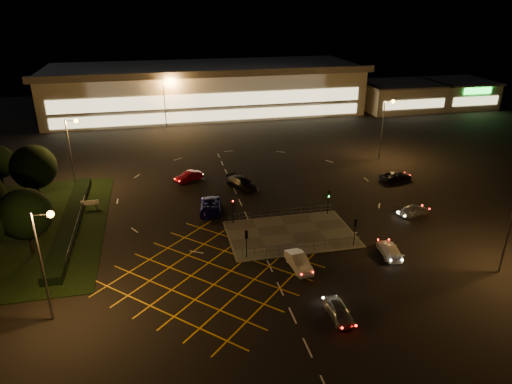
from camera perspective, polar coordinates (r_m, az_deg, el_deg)
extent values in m
plane|color=black|center=(54.08, 1.70, -4.55)|extent=(180.00, 180.00, 0.00)
cube|color=#4C4944|center=(52.85, 4.35, -5.25)|extent=(14.00, 9.00, 0.12)
cube|color=black|center=(60.22, -26.75, -4.15)|extent=(18.00, 30.00, 0.08)
cube|color=black|center=(58.89, -22.14, -3.41)|extent=(2.00, 26.00, 1.00)
cube|color=beige|center=(110.85, -6.33, 12.57)|extent=(70.00, 25.00, 10.00)
cube|color=slate|center=(110.02, -6.46, 15.23)|extent=(72.00, 26.50, 0.60)
cube|color=#FFEAA5|center=(98.62, -5.46, 11.29)|extent=(66.00, 0.20, 3.00)
cube|color=#FFEAA5|center=(99.33, -5.39, 9.48)|extent=(66.00, 0.20, 2.20)
cube|color=beige|center=(118.00, 17.45, 11.33)|extent=(18.00, 14.00, 6.00)
cube|color=slate|center=(117.45, 17.64, 12.82)|extent=(18.80, 14.80, 0.40)
cube|color=#FFEAA5|center=(112.15, 19.17, 10.32)|extent=(15.30, 0.20, 2.00)
cube|color=beige|center=(126.64, 23.89, 11.18)|extent=(14.00, 14.00, 6.00)
cube|color=slate|center=(126.12, 24.12, 12.57)|extent=(14.80, 14.80, 0.40)
cube|color=#FFEAA5|center=(121.20, 25.77, 10.21)|extent=(11.90, 0.20, 2.00)
cube|color=#19E533|center=(120.70, 25.99, 11.30)|extent=(7.00, 0.30, 1.40)
cylinder|color=slate|center=(41.06, -25.14, -8.69)|extent=(0.20, 0.20, 10.00)
cylinder|color=slate|center=(38.75, -25.33, -2.56)|extent=(1.40, 0.12, 0.12)
sphere|color=orange|center=(38.61, -24.31, -2.55)|extent=(0.56, 0.56, 0.56)
cylinder|color=slate|center=(49.77, 29.14, -3.87)|extent=(0.20, 0.20, 10.00)
cylinder|color=slate|center=(68.48, -22.15, 4.32)|extent=(0.20, 0.20, 10.00)
cylinder|color=slate|center=(67.10, -22.17, 8.25)|extent=(1.40, 0.12, 0.12)
sphere|color=orange|center=(67.00, -21.58, 8.27)|extent=(0.56, 0.56, 0.56)
cylinder|color=slate|center=(78.13, 15.46, 7.39)|extent=(0.20, 0.20, 10.00)
cylinder|color=slate|center=(77.36, 16.31, 10.82)|extent=(1.40, 0.12, 0.12)
sphere|color=orange|center=(77.71, 16.77, 10.78)|extent=(0.56, 0.56, 0.56)
cylinder|color=slate|center=(96.49, -11.34, 10.68)|extent=(0.20, 0.20, 10.00)
cylinder|color=slate|center=(95.62, -11.14, 13.52)|extent=(1.40, 0.12, 0.12)
sphere|color=orange|center=(95.65, -10.70, 13.53)|extent=(0.56, 0.56, 0.56)
cylinder|color=slate|center=(107.02, 10.99, 11.92)|extent=(0.20, 0.20, 10.00)
cylinder|color=slate|center=(106.50, 11.55, 14.45)|extent=(1.40, 0.12, 0.12)
sphere|color=orange|center=(106.79, 11.90, 14.42)|extent=(0.56, 0.56, 0.56)
cylinder|color=black|center=(47.39, -1.20, -6.61)|extent=(0.10, 0.10, 3.00)
cube|color=black|center=(46.81, -1.22, -5.33)|extent=(0.28, 0.18, 0.90)
sphere|color=#19FF33|center=(46.92, -1.25, -5.26)|extent=(0.16, 0.16, 0.16)
cylinder|color=black|center=(50.82, 12.23, -4.99)|extent=(0.10, 0.10, 3.00)
cube|color=black|center=(50.27, 12.34, -3.79)|extent=(0.28, 0.18, 0.90)
sphere|color=#19FF33|center=(50.38, 12.28, -3.72)|extent=(0.16, 0.16, 0.16)
cylinder|color=black|center=(54.36, -2.89, -2.51)|extent=(0.10, 0.10, 3.00)
cube|color=black|center=(53.85, -2.91, -1.36)|extent=(0.28, 0.18, 0.90)
sphere|color=#FF0C0C|center=(53.74, -2.89, -1.42)|extent=(0.16, 0.16, 0.16)
cylinder|color=black|center=(57.37, 9.00, -1.35)|extent=(0.10, 0.10, 3.00)
cube|color=black|center=(56.89, 9.08, -0.25)|extent=(0.28, 0.18, 0.90)
sphere|color=#19FF33|center=(56.78, 9.12, -0.30)|extent=(0.16, 0.16, 0.16)
cylinder|color=black|center=(66.78, -25.53, 0.00)|extent=(0.36, 0.36, 2.88)
sphere|color=black|center=(65.61, -26.05, 2.83)|extent=(5.76, 5.76, 5.76)
cylinder|color=black|center=(73.89, -29.11, 1.20)|extent=(0.36, 0.36, 2.34)
cylinder|color=black|center=(53.95, -26.28, -5.63)|extent=(0.36, 0.36, 2.70)
sphere|color=black|center=(52.57, -26.91, -2.46)|extent=(5.40, 5.40, 5.40)
imported|color=silver|center=(40.54, 10.31, -14.43)|extent=(1.64, 3.98, 1.35)
imported|color=#BABABA|center=(46.41, 5.37, -8.70)|extent=(1.92, 4.53, 1.45)
imported|color=#110D52|center=(57.88, -5.73, -1.84)|extent=(3.39, 5.98, 1.58)
imported|color=black|center=(64.90, -1.75, 1.12)|extent=(4.64, 5.79, 1.57)
imported|color=silver|center=(60.16, 19.10, -2.18)|extent=(4.36, 2.63, 1.39)
imported|color=maroon|center=(68.30, -8.39, 1.95)|extent=(4.47, 3.49, 1.42)
imported|color=black|center=(70.87, 17.11, 1.92)|extent=(5.28, 3.18, 1.37)
imported|color=silver|center=(50.44, 16.37, -6.95)|extent=(2.47, 4.64, 1.28)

